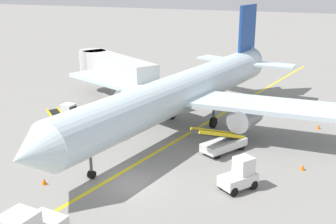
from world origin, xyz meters
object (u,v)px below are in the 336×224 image
Objects in this scene: belt_loader_aft_hold at (223,143)px; safety_cone_nose_right at (120,102)px; airliner at (184,91)px; safety_cone_wingtip_left at (44,181)px; safety_cone_wingtip_right at (303,167)px; baggage_tug_near_wing at (240,175)px; baggage_tug_by_cargo_door at (67,116)px; ground_crew_marshaller at (112,130)px; jet_bridge at (111,67)px; belt_loader_forward_hold at (68,138)px; safety_cone_nose_left at (319,127)px.

belt_loader_aft_hold is 16.08m from safety_cone_nose_right.
airliner reaches higher than belt_loader_aft_hold.
belt_loader_aft_hold is 13.45m from safety_cone_wingtip_left.
safety_cone_wingtip_right is at bearing -9.24° from belt_loader_aft_hold.
baggage_tug_near_wing is 18.27m from baggage_tug_by_cargo_door.
airliner is at bearing 19.69° from baggage_tug_by_cargo_door.
ground_crew_marshaller is at bearing -64.96° from safety_cone_nose_right.
jet_bridge reaches higher than safety_cone_wingtip_left.
belt_loader_forward_hold is at bearing -162.37° from belt_loader_aft_hold.
ground_crew_marshaller is 10.66m from safety_cone_nose_right.
safety_cone_nose_right is at bearing 179.33° from safety_cone_nose_left.
safety_cone_nose_left is at bearing 73.67° from baggage_tug_near_wing.
airliner reaches higher than safety_cone_nose_left.
airliner is 79.93× the size of safety_cone_nose_right.
safety_cone_wingtip_right is (21.45, -11.14, -3.32)m from jet_bridge.
belt_loader_aft_hold is (15.41, -10.16, -2.77)m from jet_bridge.
airliner is at bearing 48.62° from belt_loader_forward_hold.
jet_bridge is at bearing 146.60° from belt_loader_aft_hold.
baggage_tug_by_cargo_door reaches higher than safety_cone_wingtip_right.
safety_cone_nose_left and safety_cone_nose_right have the same top height.
baggage_tug_by_cargo_door is at bearing 175.73° from safety_cone_wingtip_right.
safety_cone_nose_right is 1.00× the size of safety_cone_wingtip_right.
belt_loader_forward_hold reaches higher than safety_cone_nose_left.
belt_loader_aft_hold is 11.33× the size of safety_cone_nose_left.
safety_cone_nose_left and safety_cone_wingtip_right have the same top height.
safety_cone_nose_left is 23.98m from safety_cone_wingtip_left.
belt_loader_forward_hold reaches higher than safety_cone_wingtip_left.
safety_cone_nose_right is (-8.90, 4.39, -3.20)m from airliner.
jet_bridge is at bearing 119.24° from ground_crew_marshaller.
safety_cone_wingtip_left is (-4.68, -13.77, -3.20)m from airliner.
belt_loader_forward_hold is 11.16× the size of safety_cone_nose_right.
safety_cone_wingtip_left is (-11.95, -4.28, -0.71)m from baggage_tug_near_wing.
safety_cone_nose_left is at bearing 48.34° from safety_cone_wingtip_left.
jet_bridge is 2.45× the size of belt_loader_aft_hold.
belt_loader_aft_hold reaches higher than safety_cone_wingtip_right.
baggage_tug_near_wing is 1.09× the size of baggage_tug_by_cargo_door.
belt_loader_forward_hold is at bearing -171.27° from safety_cone_wingtip_right.
belt_loader_forward_hold is at bearing -146.57° from safety_cone_nose_left.
baggage_tug_by_cargo_door is 0.50× the size of belt_loader_aft_hold.
ground_crew_marshaller is (-4.40, -5.25, -2.51)m from airliner.
baggage_tug_by_cargo_door is 22.66m from safety_cone_nose_left.
safety_cone_nose_left is 1.00× the size of safety_cone_nose_right.
baggage_tug_by_cargo_door is 1.47× the size of ground_crew_marshaller.
belt_loader_aft_hold reaches higher than safety_cone_nose_right.
safety_cone_wingtip_left is at bearing -73.08° from jet_bridge.
safety_cone_nose_left is 9.30m from safety_cone_wingtip_right.
airliner is 14.11× the size of baggage_tug_by_cargo_door.
belt_loader_aft_hold is (-2.56, 5.33, -0.15)m from baggage_tug_near_wing.
safety_cone_nose_right is at bearing 153.74° from airliner.
baggage_tug_by_cargo_door is 5.66× the size of safety_cone_wingtip_left.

